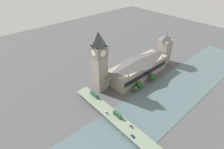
{
  "coord_description": "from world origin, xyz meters",
  "views": [
    {
      "loc": [
        -107.74,
        151.05,
        138.29
      ],
      "look_at": [
        22.36,
        35.22,
        19.19
      ],
      "focal_mm": 28.0,
      "sensor_mm": 36.0,
      "label": 1
    }
  ],
  "objects": [
    {
      "name": "double_decker_bus_mid",
      "position": [
        18.42,
        65.74,
        7.7
      ],
      "size": [
        11.99,
        2.62,
        4.87
      ],
      "color": "#235B33",
      "rests_on": "road_bridge"
    },
    {
      "name": "clock_tower",
      "position": [
        30.07,
        47.51,
        39.86
      ],
      "size": [
        15.04,
        15.04,
        74.19
      ],
      "color": "gray",
      "rests_on": "ground_plane"
    },
    {
      "name": "car_southbound_mid",
      "position": [
        -11.21,
        72.22,
        5.67
      ],
      "size": [
        4.69,
        1.78,
        1.28
      ],
      "color": "silver",
      "rests_on": "road_bridge"
    },
    {
      "name": "parliament_hall",
      "position": [
        17.16,
        -8.0,
        13.11
      ],
      "size": [
        28.79,
        89.23,
        26.37
      ],
      "color": "gray",
      "rests_on": "ground_plane"
    },
    {
      "name": "tree_embankment_far",
      "position": [
        -2.51,
        -12.65,
        6.75
      ],
      "size": [
        8.47,
        8.47,
        11.0
      ],
      "color": "brown",
      "rests_on": "ground_plane"
    },
    {
      "name": "victoria_tower",
      "position": [
        17.22,
        -64.78,
        22.33
      ],
      "size": [
        16.33,
        16.33,
        48.65
      ],
      "color": "gray",
      "rests_on": "ground_plane"
    },
    {
      "name": "tree_embankment_near",
      "position": [
        -3.29,
        20.04,
        4.73
      ],
      "size": [
        6.17,
        6.17,
        7.83
      ],
      "color": "brown",
      "rests_on": "ground_plane"
    },
    {
      "name": "road_bridge",
      "position": [
        -35.1,
        69.33,
        4.05
      ],
      "size": [
        148.41,
        13.84,
        5.01
      ],
      "color": "#5D6A59",
      "rests_on": "ground_plane"
    },
    {
      "name": "river_water",
      "position": [
        -35.1,
        0.0,
        0.15
      ],
      "size": [
        58.2,
        360.0,
        0.3
      ],
      "primitive_type": "cube",
      "color": "#4C6066",
      "rests_on": "ground_plane"
    },
    {
      "name": "ground_plane",
      "position": [
        0.0,
        0.0,
        0.0
      ],
      "size": [
        600.0,
        600.0,
        0.0
      ],
      "primitive_type": "plane",
      "color": "#4C4C4F"
    },
    {
      "name": "car_northbound_tail",
      "position": [
        -39.37,
        66.09,
        5.73
      ],
      "size": [
        4.31,
        1.83,
        1.47
      ],
      "color": "slate",
      "rests_on": "road_bridge"
    },
    {
      "name": "double_decker_bus_lead",
      "position": [
        -21.35,
        66.87,
        7.66
      ],
      "size": [
        10.7,
        2.58,
        4.82
      ],
      "color": "#235B33",
      "rests_on": "road_bridge"
    },
    {
      "name": "car_southbound_lead",
      "position": [
        -47.58,
        72.88,
        5.68
      ],
      "size": [
        4.37,
        1.82,
        1.38
      ],
      "color": "navy",
      "rests_on": "road_bridge"
    },
    {
      "name": "tree_embankment_mid",
      "position": [
        -1.73,
        11.51,
        5.74
      ],
      "size": [
        7.52,
        7.52,
        9.52
      ],
      "color": "brown",
      "rests_on": "ground_plane"
    }
  ]
}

